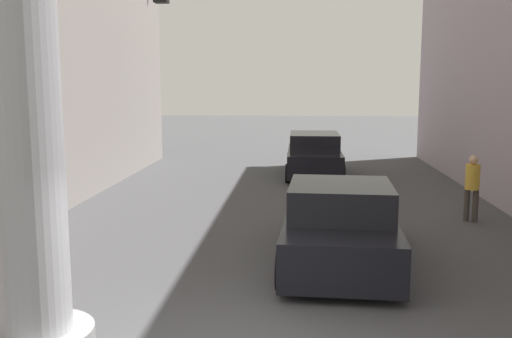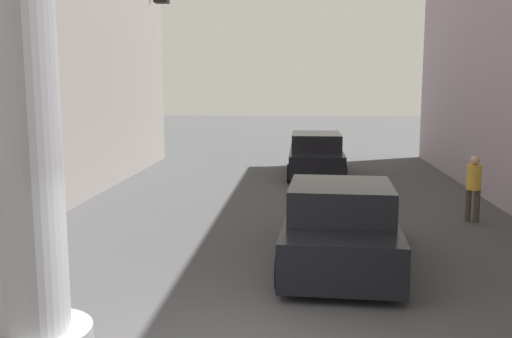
% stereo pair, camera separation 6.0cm
% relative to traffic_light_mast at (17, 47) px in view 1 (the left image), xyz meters
% --- Properties ---
extents(ground_plane, '(85.10, 85.10, 0.00)m').
position_rel_traffic_light_mast_xyz_m(ground_plane, '(4.36, 6.04, -4.00)').
color(ground_plane, '#424244').
extents(traffic_light_mast, '(5.06, 0.32, 5.65)m').
position_rel_traffic_light_mast_xyz_m(traffic_light_mast, '(0.00, 0.00, 0.00)').
color(traffic_light_mast, '#333333').
rests_on(traffic_light_mast, ground).
extents(car_lead, '(2.30, 4.78, 1.56)m').
position_rel_traffic_light_mast_xyz_m(car_lead, '(5.87, 0.35, -3.30)').
color(car_lead, black).
rests_on(car_lead, ground).
extents(car_far, '(2.01, 4.39, 1.56)m').
position_rel_traffic_light_mast_xyz_m(car_far, '(5.67, 10.53, -3.27)').
color(car_far, black).
rests_on(car_far, ground).
extents(palm_tree_far_left, '(3.18, 3.14, 8.62)m').
position_rel_traffic_light_mast_xyz_m(palm_tree_far_left, '(-1.91, 13.63, 1.45)').
color(palm_tree_far_left, brown).
rests_on(palm_tree_far_left, ground).
extents(pedestrian_mid_right, '(0.44, 0.44, 1.63)m').
position_rel_traffic_light_mast_xyz_m(pedestrian_mid_right, '(9.31, 3.81, -3.05)').
color(pedestrian_mid_right, '#3F3833').
rests_on(pedestrian_mid_right, ground).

